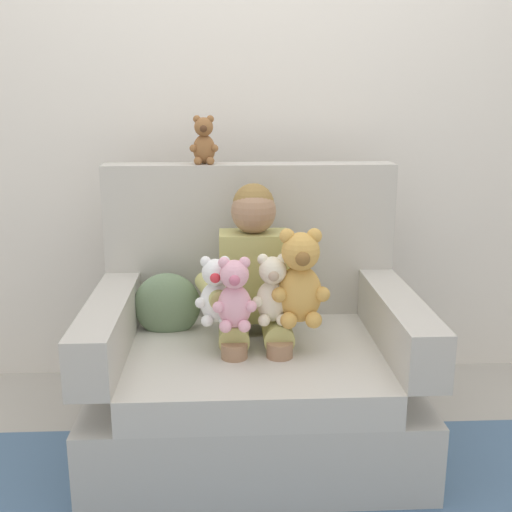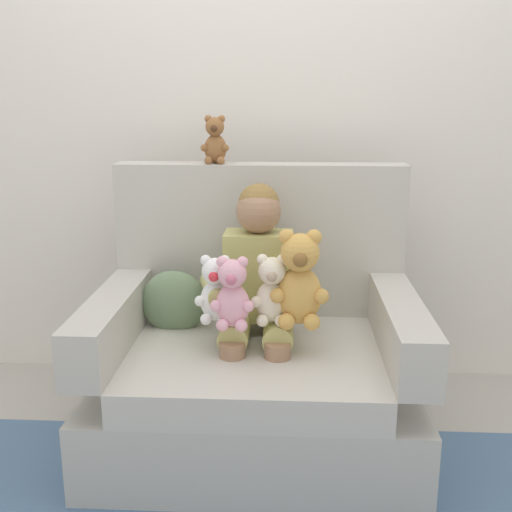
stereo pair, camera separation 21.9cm
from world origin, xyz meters
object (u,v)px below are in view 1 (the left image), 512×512
at_px(armchair, 253,361).
at_px(plush_white, 216,292).
at_px(plush_cream, 273,291).
at_px(throw_pillow, 167,305).
at_px(plush_pink, 235,296).
at_px(seated_child, 254,284).
at_px(plush_brown_on_backrest, 204,142).
at_px(plush_honey, 300,280).

bearing_deg(armchair, plush_white, -139.27).
xyz_separation_m(plush_cream, throw_pillow, (-0.40, 0.23, -0.13)).
bearing_deg(throw_pillow, plush_white, -49.53).
height_order(armchair, plush_pink, armchair).
xyz_separation_m(plush_white, throw_pillow, (-0.19, 0.23, -0.12)).
xyz_separation_m(armchair, plush_white, (-0.14, -0.12, 0.32)).
distance_m(seated_child, plush_white, 0.19).
bearing_deg(throw_pillow, plush_cream, -30.48).
distance_m(plush_pink, plush_white, 0.09).
bearing_deg(plush_brown_on_backrest, throw_pillow, -113.39).
bearing_deg(plush_pink, plush_brown_on_backrest, 120.83).
xyz_separation_m(armchair, plush_honey, (0.16, -0.13, 0.36)).
xyz_separation_m(seated_child, throw_pillow, (-0.34, 0.10, -0.11)).
height_order(plush_pink, plush_cream, plush_pink).
xyz_separation_m(plush_pink, plush_cream, (0.14, 0.05, -0.00)).
bearing_deg(seated_child, throw_pillow, 156.75).
distance_m(armchair, plush_honey, 0.42).
xyz_separation_m(armchair, plush_pink, (-0.07, -0.18, 0.32)).
relative_size(seated_child, plush_pink, 3.21).
bearing_deg(throw_pillow, seated_child, -15.93).
height_order(seated_child, plush_brown_on_backrest, plush_brown_on_backrest).
distance_m(seated_child, throw_pillow, 0.37).
height_order(plush_white, plush_honey, plush_honey).
distance_m(armchair, throw_pillow, 0.40).
bearing_deg(plush_brown_on_backrest, plush_cream, -47.93).
relative_size(plush_pink, plush_cream, 1.02).
bearing_deg(plush_pink, seated_child, 85.91).
bearing_deg(plush_brown_on_backrest, plush_pink, -64.58).
height_order(seated_child, plush_pink, seated_child).
bearing_deg(plush_honey, plush_brown_on_backrest, 126.87).
xyz_separation_m(plush_white, plush_honey, (0.30, -0.02, 0.05)).
distance_m(plush_pink, plush_cream, 0.15).
relative_size(seated_child, plush_brown_on_backrest, 4.25).
xyz_separation_m(plush_pink, throw_pillow, (-0.26, 0.29, -0.13)).
distance_m(plush_pink, plush_honey, 0.24).
bearing_deg(plush_pink, plush_honey, 28.59).
bearing_deg(plush_white, throw_pillow, 152.23).
relative_size(seated_child, throw_pillow, 3.17).
height_order(plush_honey, throw_pillow, plush_honey).
relative_size(plush_white, plush_honey, 0.71).
distance_m(plush_white, plush_brown_on_backrest, 0.66).
distance_m(plush_pink, plush_brown_on_backrest, 0.70).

